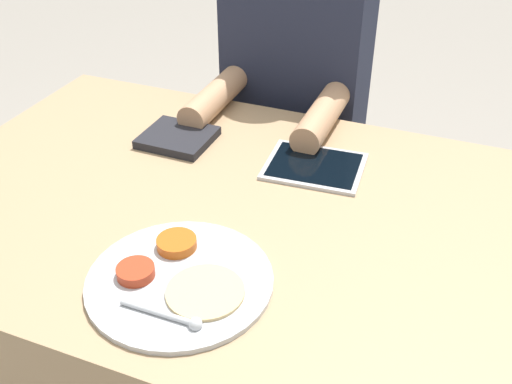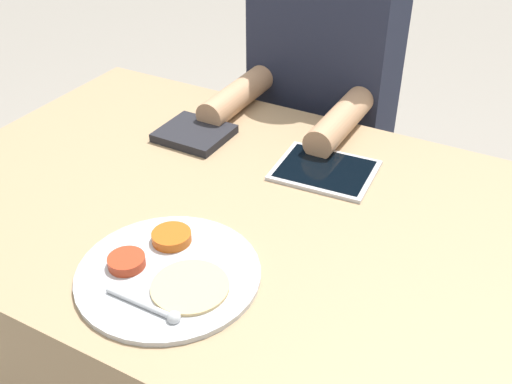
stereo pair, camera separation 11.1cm
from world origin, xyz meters
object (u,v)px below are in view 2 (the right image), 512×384
tablet_device (325,170)px  person_diner (319,138)px  thali_tray (168,272)px  red_notebook (195,134)px

tablet_device → person_diner: size_ratio=0.17×
thali_tray → person_diner: (-0.07, 0.83, -0.17)m
thali_tray → red_notebook: size_ratio=1.97×
tablet_device → person_diner: 0.46m
thali_tray → tablet_device: thali_tray is taller
red_notebook → tablet_device: 0.33m
red_notebook → tablet_device: bearing=1.0°
thali_tray → person_diner: bearing=95.1°
thali_tray → red_notebook: thali_tray is taller
tablet_device → person_diner: (-0.18, 0.40, -0.16)m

